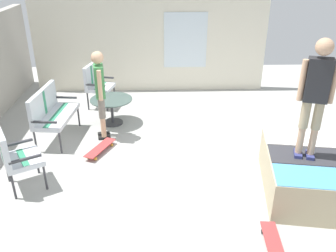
% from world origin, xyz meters
% --- Properties ---
extents(ground_plane, '(12.00, 12.00, 0.10)m').
position_xyz_m(ground_plane, '(0.00, 0.00, -0.05)').
color(ground_plane, '#A8A8A3').
extents(house_facade, '(0.23, 6.00, 2.74)m').
position_xyz_m(house_facade, '(3.80, 0.49, 1.37)').
color(house_facade, silver).
rests_on(house_facade, ground_plane).
extents(skate_ramp, '(2.04, 2.42, 0.64)m').
position_xyz_m(skate_ramp, '(-0.93, -2.03, 0.32)').
color(skate_ramp, tan).
rests_on(skate_ramp, ground_plane).
extents(patio_bench, '(1.30, 0.67, 1.02)m').
position_xyz_m(patio_bench, '(1.00, 2.43, 0.62)').
color(patio_bench, '#38383D').
rests_on(patio_bench, ground_plane).
extents(patio_chair_near_house, '(0.73, 0.67, 1.02)m').
position_xyz_m(patio_chair_near_house, '(2.65, 1.80, 0.61)').
color(patio_chair_near_house, '#38383D').
rests_on(patio_chair_near_house, ground_plane).
extents(patio_chair_by_wall, '(0.81, 0.78, 1.02)m').
position_xyz_m(patio_chair_by_wall, '(-0.69, 2.54, 0.61)').
color(patio_chair_by_wall, '#38383D').
rests_on(patio_chair_by_wall, ground_plane).
extents(patio_table, '(0.90, 0.90, 0.57)m').
position_xyz_m(patio_table, '(1.65, 1.32, 0.40)').
color(patio_table, '#38383D').
rests_on(patio_table, ground_plane).
extents(person_watching, '(0.47, 0.29, 1.76)m').
position_xyz_m(person_watching, '(1.01, 1.43, 1.04)').
color(person_watching, black).
rests_on(person_watching, ground_plane).
extents(person_skater, '(0.31, 0.46, 1.76)m').
position_xyz_m(person_skater, '(-0.92, -1.85, 1.67)').
color(person_skater, navy).
rests_on(person_skater, skate_ramp).
extents(skateboard_by_bench, '(0.81, 0.52, 0.10)m').
position_xyz_m(skateboard_by_bench, '(0.39, 1.42, 0.08)').
color(skateboard_by_bench, '#B23838').
rests_on(skateboard_by_bench, ground_plane).
extents(skateboard_spare, '(0.81, 0.27, 0.10)m').
position_xyz_m(skateboard_spare, '(-2.13, -1.10, 0.08)').
color(skateboard_spare, '#B23838').
rests_on(skateboard_spare, ground_plane).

